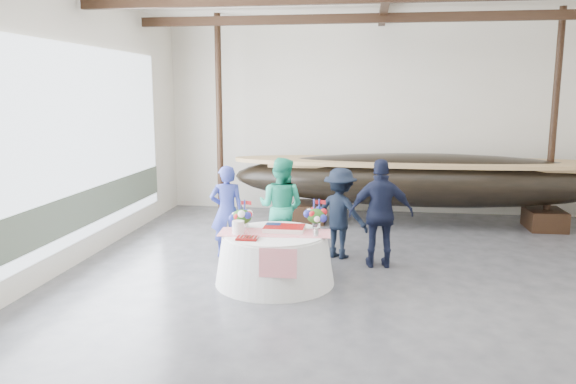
# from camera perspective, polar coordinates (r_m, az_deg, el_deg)

# --- Properties ---
(floor) EXTENTS (10.00, 12.00, 0.01)m
(floor) POSITION_cam_1_polar(r_m,az_deg,el_deg) (7.97, 9.44, -10.87)
(floor) COLOR #3D3D42
(floor) RESTS_ON ground
(wall_back) EXTENTS (10.00, 0.02, 4.50)m
(wall_back) POSITION_cam_1_polar(r_m,az_deg,el_deg) (13.46, 9.21, 7.51)
(wall_back) COLOR silver
(wall_back) RESTS_ON ground
(wall_front) EXTENTS (10.00, 0.02, 4.50)m
(wall_front) POSITION_cam_1_polar(r_m,az_deg,el_deg) (1.58, 16.28, -12.29)
(wall_front) COLOR silver
(wall_front) RESTS_ON ground
(wall_left) EXTENTS (0.02, 12.00, 4.50)m
(wall_left) POSITION_cam_1_polar(r_m,az_deg,el_deg) (8.86, -24.55, 5.41)
(wall_left) COLOR silver
(wall_left) RESTS_ON ground
(pavilion_structure) EXTENTS (9.80, 11.76, 4.50)m
(pavilion_structure) POSITION_cam_1_polar(r_m,az_deg,el_deg) (8.33, 10.16, 18.01)
(pavilion_structure) COLOR black
(pavilion_structure) RESTS_ON ground
(open_bay) EXTENTS (0.03, 7.00, 3.20)m
(open_bay) POSITION_cam_1_polar(r_m,az_deg,el_deg) (9.73, -20.96, 3.49)
(open_bay) COLOR silver
(open_bay) RESTS_ON ground
(longboat_display) EXTENTS (8.28, 1.66, 1.55)m
(longboat_display) POSITION_cam_1_polar(r_m,az_deg,el_deg) (12.33, 13.74, 1.23)
(longboat_display) COLOR black
(longboat_display) RESTS_ON ground
(banquet_table) EXTENTS (1.79, 1.79, 0.77)m
(banquet_table) POSITION_cam_1_polar(r_m,az_deg,el_deg) (8.48, -1.35, -6.69)
(banquet_table) COLOR white
(banquet_table) RESTS_ON ground
(tabletop_items) EXTENTS (1.69, 1.03, 0.40)m
(tabletop_items) POSITION_cam_1_polar(r_m,az_deg,el_deg) (8.51, -1.32, -2.91)
(tabletop_items) COLOR red
(tabletop_items) RESTS_ON banquet_table
(guest_woman_blue) EXTENTS (0.67, 0.53, 1.60)m
(guest_woman_blue) POSITION_cam_1_polar(r_m,az_deg,el_deg) (9.78, -6.23, -1.94)
(guest_woman_blue) COLOR navy
(guest_woman_blue) RESTS_ON ground
(guest_woman_teal) EXTENTS (0.97, 0.84, 1.73)m
(guest_woman_teal) POSITION_cam_1_polar(r_m,az_deg,el_deg) (9.79, -0.71, -1.50)
(guest_woman_teal) COLOR #1FA27C
(guest_woman_teal) RESTS_ON ground
(guest_man_left) EXTENTS (1.16, 0.96, 1.57)m
(guest_man_left) POSITION_cam_1_polar(r_m,az_deg,el_deg) (9.69, 5.32, -2.15)
(guest_man_left) COLOR black
(guest_man_left) RESTS_ON ground
(guest_man_right) EXTENTS (1.08, 0.54, 1.78)m
(guest_man_right) POSITION_cam_1_polar(r_m,az_deg,el_deg) (9.23, 9.43, -2.17)
(guest_man_right) COLOR black
(guest_man_right) RESTS_ON ground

